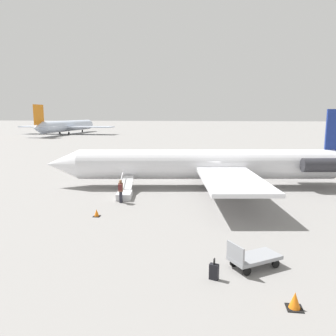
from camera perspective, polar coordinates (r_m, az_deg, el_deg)
name	(u,v)px	position (r m, az deg, el deg)	size (l,w,h in m)	color
ground_plane	(206,186)	(30.15, 6.56, -3.22)	(600.00, 600.00, 0.00)	gray
airplane_main	(216,164)	(29.90, 8.42, 0.71)	(29.40, 22.32, 6.98)	silver
airplane_far_center	(68,126)	(115.08, -17.10, 7.04)	(31.65, 41.86, 9.25)	silver
boarding_stairs	(125,193)	(26.30, -7.52, -4.25)	(1.59, 4.12, 1.73)	silver
passenger	(121,189)	(24.59, -8.26, -3.72)	(0.37, 0.56, 1.74)	#23232D
luggage_cart	(253,258)	(14.95, 14.51, -14.86)	(2.44, 2.14, 1.22)	gray
suitcase	(214,271)	(13.79, 8.02, -17.42)	(0.41, 0.32, 0.88)	black
traffic_cone_near_stairs	(97,213)	(21.79, -12.33, -7.70)	(0.43, 0.43, 0.47)	black
traffic_cone_near_cart	(295,301)	(12.69, 21.21, -20.79)	(0.54, 0.54, 0.59)	black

